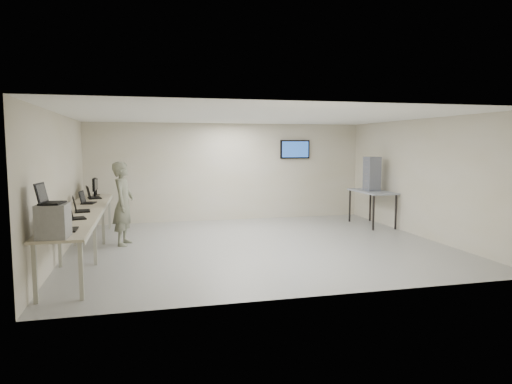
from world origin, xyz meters
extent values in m
cube|color=#9D9C93|center=(0.00, 0.00, 0.00)|extent=(8.00, 7.00, 0.01)
cube|color=white|center=(0.00, 0.00, 2.80)|extent=(8.00, 7.00, 0.01)
cube|color=silver|center=(0.00, 3.50, 1.40)|extent=(8.00, 0.01, 2.80)
cube|color=silver|center=(0.00, -3.50, 1.40)|extent=(8.00, 0.01, 2.80)
cube|color=silver|center=(-4.00, 0.00, 1.40)|extent=(0.01, 7.00, 2.80)
cube|color=silver|center=(4.00, 0.00, 1.40)|extent=(0.01, 7.00, 2.80)
cube|color=black|center=(2.00, 3.48, 2.05)|extent=(0.15, 0.04, 0.15)
cube|color=black|center=(2.00, 3.44, 2.05)|extent=(0.90, 0.06, 0.55)
cube|color=#1F4998|center=(2.00, 3.40, 2.05)|extent=(0.82, 0.01, 0.47)
cube|color=beige|center=(-3.60, 0.00, 0.88)|extent=(0.75, 6.00, 0.04)
cube|color=#AFAD9C|center=(-3.23, 0.00, 0.85)|extent=(0.02, 6.00, 0.06)
cube|color=#AFAD9C|center=(-3.90, -2.85, 0.43)|extent=(0.06, 0.06, 0.86)
cube|color=#AFAD9C|center=(-3.30, -2.85, 0.43)|extent=(0.06, 0.06, 0.86)
cube|color=#AFAD9C|center=(-3.90, -0.90, 0.43)|extent=(0.06, 0.06, 0.86)
cube|color=#AFAD9C|center=(-3.30, -0.90, 0.43)|extent=(0.06, 0.06, 0.86)
cube|color=#AFAD9C|center=(-3.90, 0.90, 0.43)|extent=(0.06, 0.06, 0.86)
cube|color=#AFAD9C|center=(-3.30, 0.90, 0.43)|extent=(0.06, 0.06, 0.86)
cube|color=#AFAD9C|center=(-3.90, 2.85, 0.43)|extent=(0.06, 0.06, 0.86)
cube|color=#AFAD9C|center=(-3.30, 2.85, 0.43)|extent=(0.06, 0.06, 0.86)
cube|color=gray|center=(-3.65, -2.75, 1.14)|extent=(0.43, 0.48, 0.48)
cube|color=black|center=(-3.65, -2.75, 1.39)|extent=(0.33, 0.42, 0.02)
cube|color=black|center=(-3.79, -2.75, 1.54)|extent=(0.13, 0.37, 0.27)
cube|color=black|center=(-3.77, -2.75, 1.54)|extent=(0.10, 0.32, 0.23)
cube|color=black|center=(-3.56, -2.24, 0.91)|extent=(0.29, 0.40, 0.02)
cube|color=black|center=(-3.70, -2.24, 1.07)|extent=(0.08, 0.38, 0.29)
cube|color=black|center=(-3.69, -2.24, 1.07)|extent=(0.06, 0.33, 0.24)
cube|color=black|center=(-3.55, -1.11, 0.91)|extent=(0.32, 0.39, 0.02)
cube|color=black|center=(-3.67, -1.11, 1.04)|extent=(0.15, 0.32, 0.24)
cube|color=black|center=(-3.65, -1.11, 1.04)|extent=(0.12, 0.28, 0.20)
cube|color=black|center=(-3.58, -0.22, 0.91)|extent=(0.33, 0.42, 0.02)
cube|color=black|center=(-3.72, -0.22, 1.06)|extent=(0.12, 0.37, 0.28)
cube|color=black|center=(-3.70, -0.22, 1.06)|extent=(0.10, 0.33, 0.23)
cube|color=black|center=(-3.60, 1.03, 0.91)|extent=(0.32, 0.40, 0.02)
cube|color=black|center=(-3.73, 1.03, 1.05)|extent=(0.12, 0.35, 0.26)
cube|color=black|center=(-3.72, 1.03, 1.05)|extent=(0.10, 0.31, 0.22)
cube|color=black|center=(-3.57, 2.00, 0.91)|extent=(0.36, 0.45, 0.02)
cube|color=black|center=(-3.71, 2.00, 1.07)|extent=(0.16, 0.38, 0.28)
cube|color=black|center=(-3.69, 2.00, 1.07)|extent=(0.13, 0.33, 0.23)
cylinder|color=black|center=(-3.60, 2.35, 0.91)|extent=(0.21, 0.21, 0.02)
cube|color=black|center=(-3.60, 2.35, 1.00)|extent=(0.04, 0.03, 0.17)
cube|color=black|center=(-3.60, 2.35, 1.21)|extent=(0.05, 0.47, 0.31)
cube|color=black|center=(-3.57, 2.35, 1.21)|extent=(0.00, 0.43, 0.27)
cylinder|color=black|center=(-3.60, 2.75, 0.91)|extent=(0.19, 0.19, 0.01)
cube|color=black|center=(-3.60, 2.75, 0.99)|extent=(0.04, 0.03, 0.15)
cube|color=black|center=(-3.60, 2.75, 1.18)|extent=(0.05, 0.42, 0.28)
cube|color=black|center=(-3.57, 2.75, 1.18)|extent=(0.00, 0.39, 0.24)
imported|color=#677056|center=(-2.85, 0.74, 0.91)|extent=(0.58, 0.75, 1.83)
cube|color=gray|center=(3.60, 1.63, 0.93)|extent=(0.74, 1.58, 0.04)
cube|color=black|center=(3.28, 0.94, 0.45)|extent=(0.04, 0.04, 0.91)
cube|color=black|center=(3.28, 2.32, 0.45)|extent=(0.04, 0.04, 0.91)
cube|color=black|center=(3.92, 0.94, 0.45)|extent=(0.04, 0.04, 0.91)
cube|color=black|center=(3.92, 2.32, 0.45)|extent=(0.04, 0.04, 0.91)
cube|color=slate|center=(3.58, 1.63, 1.04)|extent=(0.35, 0.39, 0.18)
cube|color=slate|center=(3.58, 1.63, 1.22)|extent=(0.35, 0.39, 0.18)
cube|color=slate|center=(3.58, 1.63, 1.41)|extent=(0.35, 0.39, 0.18)
cube|color=slate|center=(3.58, 1.63, 1.59)|extent=(0.35, 0.39, 0.18)
cube|color=slate|center=(3.58, 1.63, 1.77)|extent=(0.35, 0.39, 0.18)
camera|label=1|loc=(-2.41, -9.53, 2.20)|focal=32.00mm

